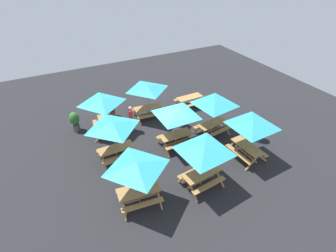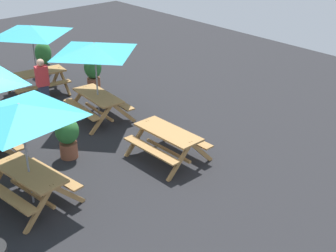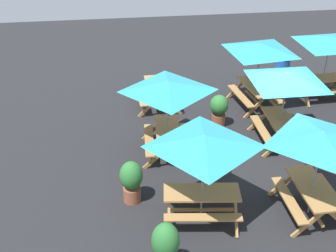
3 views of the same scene
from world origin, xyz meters
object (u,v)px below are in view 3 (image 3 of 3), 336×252
picnic_table_3 (204,148)px  picnic_table_5 (286,83)px  picnic_table_4 (321,144)px  potted_plant_1 (131,180)px  potted_plant_0 (166,246)px  picnic_table_1 (157,91)px  picnic_table_2 (168,92)px  trash_bin_blue (282,68)px  picnic_table_0 (329,45)px  picnic_table_7 (260,52)px  potted_plant_2 (219,109)px  person_standing (211,152)px

picnic_table_3 → picnic_table_5: bearing=52.9°
picnic_table_4 → potted_plant_1: (-1.04, -4.26, -1.35)m
potted_plant_0 → picnic_table_1: bearing=174.8°
picnic_table_1 → potted_plant_1: bearing=-14.5°
picnic_table_2 → picnic_table_5: bearing=96.5°
trash_bin_blue → picnic_table_0: bearing=29.1°
picnic_table_2 → picnic_table_7: 4.30m
picnic_table_0 → picnic_table_2: bearing=-156.6°
trash_bin_blue → picnic_table_7: bearing=-39.7°
picnic_table_4 → picnic_table_0: bearing=153.3°
potted_plant_0 → potted_plant_2: (-5.91, 2.50, -0.09)m
picnic_table_0 → picnic_table_4: size_ratio=1.21×
picnic_table_0 → picnic_table_2: (2.96, -6.03, 0.00)m
picnic_table_1 → potted_plant_2: 2.48m
picnic_table_2 → picnic_table_5: size_ratio=0.83×
picnic_table_4 → person_standing: picnic_table_4 is taller
picnic_table_0 → picnic_table_4: bearing=-118.7°
picnic_table_4 → person_standing: bearing=-128.2°
picnic_table_4 → picnic_table_7: bearing=175.6°
picnic_table_1 → trash_bin_blue: 5.30m
potted_plant_2 → picnic_table_2: bearing=-52.7°
picnic_table_3 → potted_plant_2: picnic_table_3 is taller
picnic_table_3 → picnic_table_4: (0.18, 2.66, 0.00)m
picnic_table_0 → picnic_table_5: same height
picnic_table_1 → picnic_table_5: (2.94, 3.42, 1.43)m
picnic_table_5 → person_standing: bearing=-56.4°
picnic_table_5 → trash_bin_blue: picnic_table_5 is taller
picnic_table_2 → picnic_table_3: same height
picnic_table_3 → potted_plant_2: (-4.35, 1.43, -1.39)m
picnic_table_2 → person_standing: picnic_table_2 is taller
picnic_table_0 → trash_bin_blue: (-1.65, -0.92, -1.49)m
picnic_table_4 → potted_plant_0: (1.37, -3.72, -1.30)m
picnic_table_3 → potted_plant_1: picnic_table_3 is taller
potted_plant_1 → trash_bin_blue: bearing=136.8°
potted_plant_0 → picnic_table_2: bearing=171.6°
picnic_table_3 → trash_bin_blue: (-7.57, 4.70, -1.49)m
picnic_table_2 → picnic_table_5: 3.45m
picnic_table_7 → potted_plant_2: bearing=-60.7°
potted_plant_0 → picnic_table_0: bearing=138.2°
picnic_table_0 → picnic_table_3: 8.16m
trash_bin_blue → person_standing: bearing=-34.3°
potted_plant_2 → picnic_table_0: bearing=110.5°
picnic_table_1 → picnic_table_4: 7.08m
picnic_table_1 → trash_bin_blue: size_ratio=1.87×
picnic_table_2 → potted_plant_1: bearing=-25.8°
picnic_table_5 → trash_bin_blue: 4.99m
picnic_table_0 → picnic_table_7: same height
picnic_table_0 → picnic_table_3: size_ratio=1.21×
picnic_table_3 → potted_plant_0: 2.29m
picnic_table_4 → picnic_table_7: 5.74m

